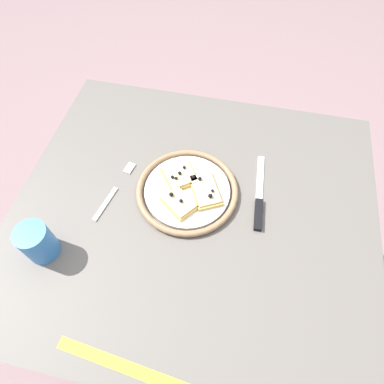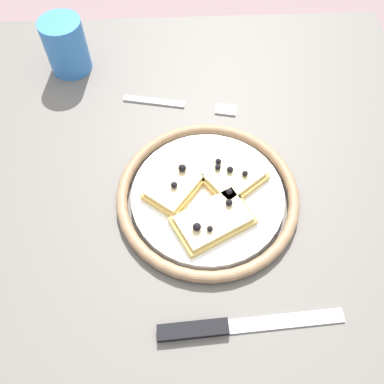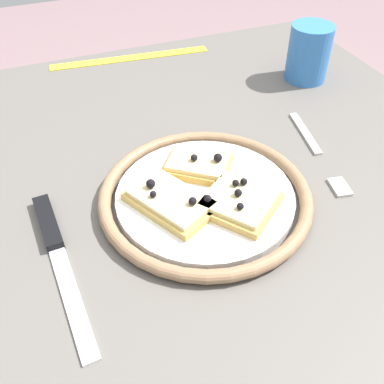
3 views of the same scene
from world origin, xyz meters
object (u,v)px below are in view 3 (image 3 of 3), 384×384
(plate, at_px, (205,196))
(cup, at_px, (309,53))
(pizza_slice_near, at_px, (170,201))
(measuring_tape, at_px, (130,58))
(pizza_slice_far, at_px, (200,166))
(dining_table, at_px, (174,233))
(pizza_slice_side, at_px, (239,202))
(knife, at_px, (54,241))
(fork, at_px, (317,151))

(plate, relative_size, cup, 2.79)
(pizza_slice_near, relative_size, measuring_tape, 0.41)
(pizza_slice_near, height_order, pizza_slice_far, same)
(dining_table, relative_size, measuring_tape, 3.02)
(pizza_slice_side, relative_size, knife, 0.49)
(cup, bearing_deg, pizza_slice_side, 45.37)
(pizza_slice_far, xyz_separation_m, measuring_tape, (-0.01, -0.39, -0.02))
(pizza_slice_side, bearing_deg, pizza_slice_far, -77.15)
(pizza_slice_far, xyz_separation_m, cup, (-0.29, -0.19, 0.03))
(pizza_slice_near, relative_size, fork, 0.64)
(dining_table, height_order, pizza_slice_near, pizza_slice_near)
(pizza_slice_near, relative_size, knife, 0.53)
(pizza_slice_far, bearing_deg, cup, -146.35)
(cup, bearing_deg, fork, 62.31)
(cup, distance_m, measuring_tape, 0.34)
(measuring_tape, bearing_deg, pizza_slice_near, 86.39)
(dining_table, height_order, cup, cup)
(pizza_slice_far, bearing_deg, knife, 12.86)
(fork, xyz_separation_m, measuring_tape, (0.17, -0.40, -0.00))
(dining_table, bearing_deg, pizza_slice_near, 69.60)
(measuring_tape, bearing_deg, pizza_slice_side, 96.36)
(plate, bearing_deg, fork, -169.72)
(pizza_slice_far, bearing_deg, plate, 76.72)
(pizza_slice_far, distance_m, pizza_slice_side, 0.08)
(pizza_slice_far, bearing_deg, dining_table, -7.33)
(dining_table, relative_size, pizza_slice_near, 7.37)
(pizza_slice_near, distance_m, pizza_slice_far, 0.08)
(cup, bearing_deg, pizza_slice_far, 33.65)
(plate, bearing_deg, dining_table, -60.15)
(plate, distance_m, knife, 0.19)
(dining_table, xyz_separation_m, knife, (0.16, 0.05, 0.10))
(pizza_slice_near, xyz_separation_m, knife, (0.14, -0.00, -0.02))
(cup, bearing_deg, measuring_tape, -35.59)
(dining_table, height_order, pizza_slice_far, pizza_slice_far)
(dining_table, relative_size, cup, 9.60)
(pizza_slice_side, height_order, fork, pizza_slice_side)
(pizza_slice_far, relative_size, pizza_slice_side, 0.89)
(dining_table, bearing_deg, measuring_tape, -97.63)
(dining_table, bearing_deg, fork, 176.31)
(pizza_slice_far, height_order, measuring_tape, pizza_slice_far)
(knife, xyz_separation_m, fork, (-0.39, -0.04, -0.00))
(knife, bearing_deg, dining_table, -162.65)
(plate, height_order, knife, plate)
(knife, height_order, fork, knife)
(pizza_slice_near, relative_size, pizza_slice_far, 1.21)
(fork, xyz_separation_m, cup, (-0.11, -0.20, 0.05))
(pizza_slice_near, bearing_deg, dining_table, -110.40)
(dining_table, bearing_deg, cup, -150.25)
(pizza_slice_side, xyz_separation_m, knife, (0.22, -0.04, -0.02))
(plate, height_order, pizza_slice_side, pizza_slice_side)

